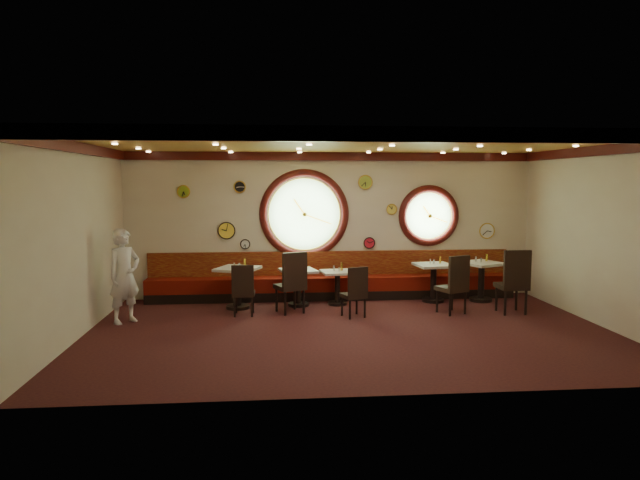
{
  "coord_description": "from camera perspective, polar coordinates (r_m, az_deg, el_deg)",
  "views": [
    {
      "loc": [
        -1.38,
        -9.52,
        2.57
      ],
      "look_at": [
        -0.45,
        0.8,
        1.5
      ],
      "focal_mm": 32.0,
      "sensor_mm": 36.0,
      "label": 1
    }
  ],
  "objects": [
    {
      "name": "porthole_right_frame",
      "position": [
        13.03,
        10.82,
        2.4
      ],
      "size": [
        1.38,
        0.18,
        1.38
      ],
      "primitive_type": "torus",
      "rotation": [
        1.57,
        0.0,
        0.0
      ],
      "color": "#3D0D0B",
      "rests_on": "wall_back"
    },
    {
      "name": "table_c",
      "position": [
        11.92,
        1.75,
        -4.36
      ],
      "size": [
        0.71,
        0.71,
        0.71
      ],
      "color": "black",
      "rests_on": "floor"
    },
    {
      "name": "condiment_b_bottle",
      "position": [
        11.79,
        -1.96,
        -2.59
      ],
      "size": [
        0.04,
        0.04,
        0.14
      ],
      "primitive_type": "cylinder",
      "color": "gold",
      "rests_on": "table_b"
    },
    {
      "name": "condiment_a_bottle",
      "position": [
        11.66,
        -7.52,
        -2.26
      ],
      "size": [
        0.05,
        0.05,
        0.17
      ],
      "primitive_type": "cylinder",
      "color": "yellow",
      "rests_on": "table_a"
    },
    {
      "name": "wall_back",
      "position": [
        12.64,
        1.13,
        1.49
      ],
      "size": [
        9.0,
        0.02,
        3.2
      ],
      "primitive_type": "cube",
      "color": "beige",
      "rests_on": "floor"
    },
    {
      "name": "porthole_left_frame",
      "position": [
        12.55,
        -1.58,
        2.6
      ],
      "size": [
        1.98,
        0.18,
        1.98
      ],
      "primitive_type": "torus",
      "rotation": [
        1.57,
        0.0,
        0.0
      ],
      "color": "#3D0D0B",
      "rests_on": "wall_back"
    },
    {
      "name": "table_e",
      "position": [
        12.74,
        15.84,
        -3.53
      ],
      "size": [
        1.01,
        1.01,
        0.85
      ],
      "color": "black",
      "rests_on": "floor"
    },
    {
      "name": "table_a",
      "position": [
        11.67,
        -8.23,
        -4.24
      ],
      "size": [
        0.99,
        0.99,
        0.84
      ],
      "color": "black",
      "rests_on": "floor"
    },
    {
      "name": "wall_clock_2",
      "position": [
        12.62,
        -13.49,
        4.73
      ],
      "size": [
        0.26,
        0.03,
        0.26
      ],
      "primitive_type": "cylinder",
      "rotation": [
        1.57,
        0.0,
        0.0
      ],
      "color": "#87AA22",
      "rests_on": "wall_back"
    },
    {
      "name": "wall_front",
      "position": [
        6.74,
        6.72,
        -2.42
      ],
      "size": [
        9.0,
        0.02,
        3.2
      ],
      "primitive_type": "cube",
      "color": "beige",
      "rests_on": "floor"
    },
    {
      "name": "condiment_b_pepper",
      "position": [
        11.75,
        -2.18,
        -2.73
      ],
      "size": [
        0.03,
        0.03,
        0.1
      ],
      "primitive_type": "cylinder",
      "color": "silver",
      "rests_on": "table_b"
    },
    {
      "name": "chair_c",
      "position": [
        10.78,
        3.58,
        -4.88
      ],
      "size": [
        0.52,
        0.52,
        0.6
      ],
      "rotation": [
        0.0,
        0.0,
        0.35
      ],
      "color": "black",
      "rests_on": "floor"
    },
    {
      "name": "condiment_d_pepper",
      "position": [
        12.41,
        11.3,
        -2.13
      ],
      "size": [
        0.03,
        0.03,
        0.09
      ],
      "primitive_type": "cylinder",
      "color": "#B9B9BD",
      "rests_on": "table_d"
    },
    {
      "name": "waiter",
      "position": [
        10.94,
        -18.98,
        -3.41
      ],
      "size": [
        0.73,
        0.74,
        1.72
      ],
      "primitive_type": "imported",
      "rotation": [
        0.0,
        0.0,
        0.84
      ],
      "color": "white",
      "rests_on": "floor"
    },
    {
      "name": "banquette_base",
      "position": [
        12.57,
        1.26,
        -5.44
      ],
      "size": [
        8.0,
        0.55,
        0.2
      ],
      "primitive_type": "cube",
      "color": "black",
      "rests_on": "floor"
    },
    {
      "name": "porthole_right_glass",
      "position": [
        13.04,
        10.8,
        2.4
      ],
      "size": [
        1.1,
        0.02,
        1.1
      ],
      "primitive_type": "cylinder",
      "rotation": [
        1.57,
        0.0,
        0.0
      ],
      "color": "#91CF7C",
      "rests_on": "wall_back"
    },
    {
      "name": "condiment_b_salt",
      "position": [
        11.78,
        -2.7,
        -2.74
      ],
      "size": [
        0.03,
        0.03,
        0.09
      ],
      "primitive_type": "cylinder",
      "color": "silver",
      "rests_on": "table_b"
    },
    {
      "name": "chair_a",
      "position": [
        10.98,
        -7.69,
        -4.65
      ],
      "size": [
        0.44,
        0.44,
        0.62
      ],
      "rotation": [
        0.0,
        0.0,
        -0.04
      ],
      "color": "black",
      "rests_on": "floor"
    },
    {
      "name": "condiment_d_bottle",
      "position": [
        12.5,
        11.92,
        -1.96
      ],
      "size": [
        0.05,
        0.05,
        0.15
      ],
      "primitive_type": "cylinder",
      "color": "gold",
      "rests_on": "table_d"
    },
    {
      "name": "wall_clock_1",
      "position": [
        12.76,
        4.95,
        -0.29
      ],
      "size": [
        0.24,
        0.03,
        0.24
      ],
      "primitive_type": "cylinder",
      "rotation": [
        1.57,
        0.0,
        0.0
      ],
      "color": "red",
      "rests_on": "wall_back"
    },
    {
      "name": "molding_back",
      "position": [
        12.56,
        1.17,
        8.36
      ],
      "size": [
        9.0,
        0.1,
        0.18
      ],
      "primitive_type": "cube",
      "color": "#3D0D0B",
      "rests_on": "wall_back"
    },
    {
      "name": "banquette_back",
      "position": [
        12.67,
        1.16,
        -2.37
      ],
      "size": [
        8.0,
        0.1,
        0.55
      ],
      "primitive_type": "cube",
      "color": "#5E070A",
      "rests_on": "wall_back"
    },
    {
      "name": "molding_front",
      "position": [
        6.74,
        6.79,
        10.45
      ],
      "size": [
        9.0,
        0.1,
        0.18
      ],
      "primitive_type": "cube",
      "color": "#3D0D0B",
      "rests_on": "wall_back"
    },
    {
      "name": "table_d",
      "position": [
        12.44,
        11.28,
        -3.74
      ],
      "size": [
        0.81,
        0.81,
        0.81
      ],
      "color": "black",
      "rests_on": "floor"
    },
    {
      "name": "floor",
      "position": [
        9.96,
        3.03,
        -9.07
      ],
      "size": [
        9.0,
        6.0,
        0.0
      ],
      "primitive_type": "cube",
      "color": "#321015",
      "rests_on": "ground"
    },
    {
      "name": "wall_clock_5",
      "position": [
        12.67,
        4.55,
        5.78
      ],
      "size": [
        0.3,
        0.03,
        0.3
      ],
      "primitive_type": "cylinder",
      "rotation": [
        1.57,
        0.0,
        0.0
      ],
      "color": "#9AB338",
      "rests_on": "wall_back"
    },
    {
      "name": "wall_clock_3",
      "position": [
        12.57,
        -7.49,
        -0.41
      ],
      "size": [
        0.2,
        0.03,
        0.2
      ],
      "primitive_type": "cylinder",
      "rotation": [
        1.57,
        0.0,
        0.0
      ],
      "color": "silver",
      "rests_on": "wall_back"
    },
    {
      "name": "condiment_e_bottle",
      "position": [
        12.85,
        16.32,
        -1.7
      ],
      "size": [
        0.05,
        0.05,
        0.15
      ],
      "primitive_type": "cylinder",
      "color": "yellow",
      "rests_on": "table_e"
    },
    {
      "name": "chair_e",
      "position": [
        11.64,
        18.85,
        -3.56
      ],
      "size": [
        0.53,
        0.53,
        0.78
      ],
      "rotation": [
        0.0,
        0.0,
        0.01
      ],
      "color": "black",
      "rests_on": "floor"
    },
    {
      "name": "condiment_a_pepper",
      "position": [
        11.63,
        -8.06,
        -2.5
      ],
      "size": [
        0.03,
        0.03,
        0.09
      ],
      "primitive_type": "cylinder",
      "color": "silver",
      "rests_on": "table_a"
    },
    {
      "name": "porthole_left_ring",
      "position": [
        12.52,
        -1.57,
        2.59
      ],
      "size": [
        1.61,
        0.03,
        1.61
      ],
      "primitive_type": "torus",
      "rotation": [
        1.57,
        0.0,
        0.0
      ],
      "color": "gold",
      "rests_on": "wall_back"
    },
    {
      "name": "chair_d",
      "position": [
        11.33,
        13.36,
        -3.98
      ],
      "size": [
        0.63,
        0.63,
        0.71
      ],
      "rotation": [
        0.0,
        0.0,
        0.4
      ],
      "color": "black",
      "rests_on": "floor"
    },
    {
      "name": "molding_left",
      "position": [
        10.02,
        -23.25,
        8.51
      ],
      "size": [
        0.1,
        6.0,
        0.18
      ],
      "primitive_type": "cube",
      "color": "#3D0D0B",
      "rests_on": "wall_back"
    },
    {
      "name": "condiment_c_salt",
      "position": [
        11.89,
        1.4,
        -2.82
      ],
      "size": [
        0.04,
        0.04,
        0.11
      ],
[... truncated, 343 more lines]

